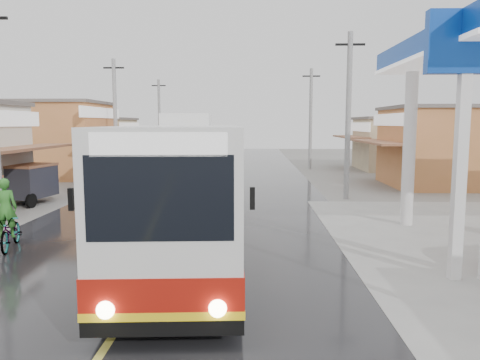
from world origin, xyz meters
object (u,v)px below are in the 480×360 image
(cyclist, at_px, (10,226))
(tricycle_near, at_px, (31,181))
(coach_bus, at_px, (190,186))
(second_bus, at_px, (131,157))

(cyclist, height_order, tricycle_near, cyclist)
(cyclist, distance_m, tricycle_near, 8.32)
(coach_bus, height_order, second_bus, coach_bus)
(cyclist, relative_size, tricycle_near, 0.82)
(second_bus, bearing_deg, cyclist, -88.28)
(coach_bus, bearing_deg, second_bus, 107.40)
(second_bus, height_order, cyclist, second_bus)
(coach_bus, relative_size, second_bus, 1.33)
(coach_bus, distance_m, second_bus, 15.01)
(tricycle_near, bearing_deg, cyclist, -58.41)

